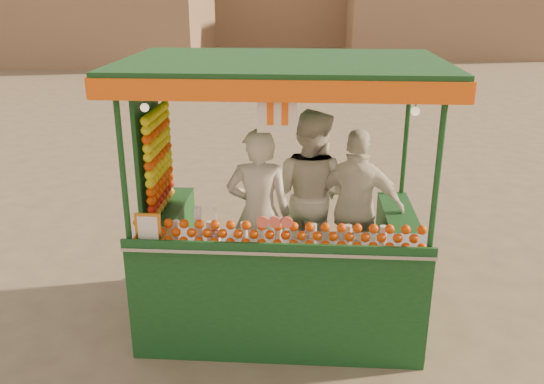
# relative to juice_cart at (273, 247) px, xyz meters

# --- Properties ---
(ground) EXTENTS (90.00, 90.00, 0.00)m
(ground) POSITION_rel_juice_cart_xyz_m (-0.30, 0.24, -0.83)
(ground) COLOR brown
(ground) RESTS_ON ground
(building_right) EXTENTS (9.00, 6.00, 5.00)m
(building_right) POSITION_rel_juice_cart_xyz_m (6.70, 24.24, 1.67)
(building_right) COLOR #8D6C50
(building_right) RESTS_ON ground
(juice_cart) EXTENTS (2.81, 1.82, 2.55)m
(juice_cart) POSITION_rel_juice_cart_xyz_m (0.00, 0.00, 0.00)
(juice_cart) COLOR #113E1A
(juice_cart) RESTS_ON ground
(vendor_left) EXTENTS (0.62, 0.41, 1.66)m
(vendor_left) POSITION_rel_juice_cart_xyz_m (-0.14, 0.08, 0.30)
(vendor_left) COLOR silver
(vendor_left) RESTS_ON ground
(vendor_middle) EXTENTS (1.05, 0.97, 1.74)m
(vendor_middle) POSITION_rel_juice_cart_xyz_m (0.34, 0.56, 0.34)
(vendor_middle) COLOR silver
(vendor_middle) RESTS_ON ground
(vendor_right) EXTENTS (0.98, 0.54, 1.59)m
(vendor_right) POSITION_rel_juice_cart_xyz_m (0.80, 0.38, 0.26)
(vendor_right) COLOR white
(vendor_right) RESTS_ON ground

